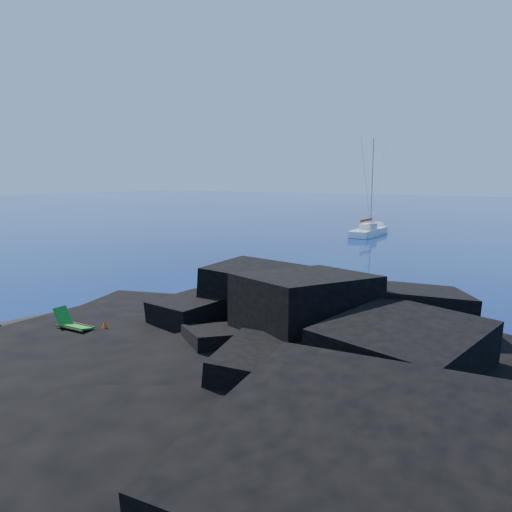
{
  "coord_description": "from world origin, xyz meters",
  "views": [
    {
      "loc": [
        23.79,
        -12.84,
        7.19
      ],
      "look_at": [
        3.64,
        13.6,
        2.0
      ],
      "focal_mm": 35.0,
      "sensor_mm": 36.0,
      "label": 1
    }
  ],
  "objects_px": {
    "marker_cone": "(105,327)",
    "sailboat": "(369,235)",
    "deck_chair": "(75,321)",
    "sunbather": "(128,321)"
  },
  "relations": [
    {
      "from": "sunbather",
      "to": "sailboat",
      "type": "bearing_deg",
      "value": 80.83
    },
    {
      "from": "deck_chair",
      "to": "marker_cone",
      "type": "xyz_separation_m",
      "value": [
        0.93,
        0.87,
        -0.32
      ]
    },
    {
      "from": "sunbather",
      "to": "marker_cone",
      "type": "height_order",
      "value": "marker_cone"
    },
    {
      "from": "sailboat",
      "to": "deck_chair",
      "type": "bearing_deg",
      "value": -86.77
    },
    {
      "from": "sailboat",
      "to": "marker_cone",
      "type": "relative_size",
      "value": 19.71
    },
    {
      "from": "sailboat",
      "to": "sunbather",
      "type": "relative_size",
      "value": 7.7
    },
    {
      "from": "deck_chair",
      "to": "sailboat",
      "type": "bearing_deg",
      "value": 93.17
    },
    {
      "from": "deck_chair",
      "to": "marker_cone",
      "type": "relative_size",
      "value": 2.93
    },
    {
      "from": "marker_cone",
      "to": "sailboat",
      "type": "bearing_deg",
      "value": 100.57
    },
    {
      "from": "sailboat",
      "to": "sunbather",
      "type": "xyz_separation_m",
      "value": [
        8.27,
        -44.72,
        0.52
      ]
    }
  ]
}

